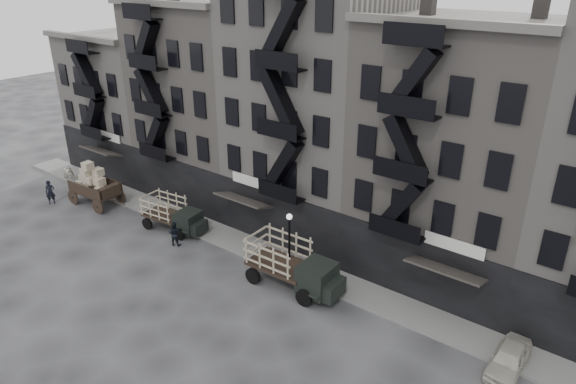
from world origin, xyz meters
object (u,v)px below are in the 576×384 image
Objects in this scene: stake_truck_west at (173,212)px; car_east at (509,359)px; wagon at (93,180)px; horse at (67,173)px; stake_truck_east at (292,262)px; pedestrian_west at (50,192)px; pedestrian_mid at (174,234)px.

car_east is at bearing -6.00° from stake_truck_west.
wagon is at bearing -177.49° from car_east.
horse is 0.30× the size of stake_truck_east.
stake_truck_west is 2.59× the size of pedestrian_west.
stake_truck_east is 22.39m from pedestrian_west.
pedestrian_west is (3.16, -3.30, 0.23)m from horse.
pedestrian_west is (-34.49, -3.30, 0.36)m from car_east.
wagon is 10.16m from pedestrian_mid.
car_east is 1.85× the size of pedestrian_west.
pedestrian_mid is (1.77, -1.45, -0.53)m from stake_truck_west.
car_east is (37.65, -0.01, -0.14)m from horse.
horse is at bearing 77.56° from pedestrian_west.
pedestrian_west is (-2.84, -2.20, -1.07)m from wagon.
stake_truck_east reaches higher than pedestrian_mid.
car_east is 2.08× the size of pedestrian_mid.
stake_truck_east reaches higher than horse.
stake_truck_west is at bearing -94.38° from horse.
stake_truck_east is at bearing -175.91° from car_east.
car_east is at bearing -93.33° from horse.
car_east is (12.25, 0.76, -1.09)m from stake_truck_east.
stake_truck_east is (19.39, 0.34, -0.35)m from wagon.
pedestrian_west is at bearing -174.02° from car_east.
horse is 0.41× the size of wagon.
stake_truck_west reaches higher than pedestrian_mid.
wagon is (6.00, -1.11, 1.30)m from horse.
wagon is 0.86× the size of stake_truck_west.
pedestrian_mid reaches higher than horse.
wagon is at bearing 179.16° from stake_truck_west.
pedestrian_west is 13.01m from pedestrian_mid.
horse is 37.65m from car_east.
stake_truck_west is 11.56m from pedestrian_west.
wagon is 8.37m from stake_truck_west.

